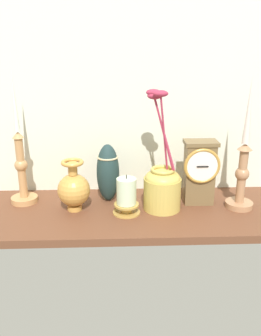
# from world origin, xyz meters

# --- Properties ---
(ground_plane) EXTENTS (1.00, 0.36, 0.02)m
(ground_plane) POSITION_xyz_m (0.00, 0.00, -0.01)
(ground_plane) COLOR brown
(back_wall) EXTENTS (1.20, 0.02, 0.65)m
(back_wall) POSITION_xyz_m (0.00, 0.18, 0.33)
(back_wall) COLOR silver
(back_wall) RESTS_ON ground_plane
(mantel_clock) EXTENTS (0.11, 0.08, 0.21)m
(mantel_clock) POSITION_xyz_m (0.24, 0.05, 0.11)
(mantel_clock) COLOR brown
(mantel_clock) RESTS_ON ground_plane
(candlestick_tall_left) EXTENTS (0.09, 0.09, 0.41)m
(candlestick_tall_left) POSITION_xyz_m (0.36, 0.01, 0.14)
(candlestick_tall_left) COLOR #AE7C56
(candlestick_tall_left) RESTS_ON ground_plane
(candlestick_tall_center) EXTENTS (0.09, 0.09, 0.43)m
(candlestick_tall_center) POSITION_xyz_m (-0.34, 0.08, 0.12)
(candlestick_tall_center) COLOR tan
(candlestick_tall_center) RESTS_ON ground_plane
(brass_vase_bulbous) EXTENTS (0.10, 0.10, 0.16)m
(brass_vase_bulbous) POSITION_xyz_m (-0.16, 0.01, 0.07)
(brass_vase_bulbous) COLOR gold
(brass_vase_bulbous) RESTS_ON ground_plane
(brass_vase_jar) EXTENTS (0.12, 0.12, 0.37)m
(brass_vase_jar) POSITION_xyz_m (0.11, 0.01, 0.08)
(brass_vase_jar) COLOR tan
(brass_vase_jar) RESTS_ON ground_plane
(pillar_candle_front) EXTENTS (0.09, 0.09, 0.13)m
(pillar_candle_front) POSITION_xyz_m (-0.00, -0.02, 0.06)
(pillar_candle_front) COLOR #B89244
(pillar_candle_front) RESTS_ON ground_plane
(tall_ceramic_vase) EXTENTS (0.07, 0.07, 0.19)m
(tall_ceramic_vase) POSITION_xyz_m (-0.06, 0.08, 0.10)
(tall_ceramic_vase) COLOR #203737
(tall_ceramic_vase) RESTS_ON ground_plane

